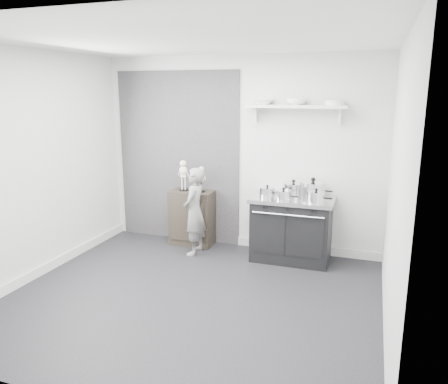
{
  "coord_description": "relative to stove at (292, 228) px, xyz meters",
  "views": [
    {
      "loc": [
        1.78,
        -4.06,
        2.22
      ],
      "look_at": [
        0.06,
        0.95,
        0.99
      ],
      "focal_mm": 35.0,
      "sensor_mm": 36.0,
      "label": 1
    }
  ],
  "objects": [
    {
      "name": "wall_shelf",
      "position": [
        -0.03,
        0.2,
        1.58
      ],
      "size": [
        1.3,
        0.26,
        0.24
      ],
      "color": "silver",
      "rests_on": "room_shell"
    },
    {
      "name": "pot_back_right",
      "position": [
        0.24,
        0.1,
        0.53
      ],
      "size": [
        0.43,
        0.34,
        0.27
      ],
      "color": "silver",
      "rests_on": "stove"
    },
    {
      "name": "pot_front_center",
      "position": [
        -0.09,
        -0.17,
        0.49
      ],
      "size": [
        0.29,
        0.21,
        0.16
      ],
      "color": "silver",
      "rests_on": "stove"
    },
    {
      "name": "pot_front_right",
      "position": [
        0.32,
        -0.18,
        0.5
      ],
      "size": [
        0.31,
        0.23,
        0.19
      ],
      "color": "silver",
      "rests_on": "stove"
    },
    {
      "name": "bowl_large",
      "position": [
        -0.47,
        0.19,
        1.64
      ],
      "size": [
        0.28,
        0.28,
        0.07
      ],
      "primitive_type": "imported",
      "color": "white",
      "rests_on": "wall_shelf"
    },
    {
      "name": "ground",
      "position": [
        -0.83,
        -1.48,
        -0.43
      ],
      "size": [
        4.0,
        4.0,
        0.0
      ],
      "primitive_type": "plane",
      "color": "black",
      "rests_on": "ground"
    },
    {
      "name": "child",
      "position": [
        -1.3,
        -0.22,
        0.18
      ],
      "size": [
        0.3,
        0.45,
        1.21
      ],
      "primitive_type": "imported",
      "rotation": [
        0.0,
        0.0,
        -1.56
      ],
      "color": "slate",
      "rests_on": "ground"
    },
    {
      "name": "bowl_small",
      "position": [
        -0.03,
        0.19,
        1.65
      ],
      "size": [
        0.26,
        0.26,
        0.08
      ],
      "primitive_type": "imported",
      "color": "white",
      "rests_on": "wall_shelf"
    },
    {
      "name": "plate_stack",
      "position": [
        0.45,
        0.19,
        1.64
      ],
      "size": [
        0.24,
        0.24,
        0.06
      ],
      "primitive_type": "cylinder",
      "color": "white",
      "rests_on": "wall_shelf"
    },
    {
      "name": "room_shell",
      "position": [
        -0.92,
        -1.33,
        1.21
      ],
      "size": [
        4.02,
        3.62,
        2.71
      ],
      "color": "silver",
      "rests_on": "ground"
    },
    {
      "name": "side_cabinet",
      "position": [
        -1.49,
        0.13,
        -0.03
      ],
      "size": [
        0.62,
        0.36,
        0.8
      ],
      "primitive_type": "cube",
      "color": "black",
      "rests_on": "ground"
    },
    {
      "name": "skeleton_torso",
      "position": [
        -1.34,
        0.13,
        0.58
      ],
      "size": [
        0.12,
        0.08,
        0.42
      ],
      "primitive_type": null,
      "color": "beige",
      "rests_on": "side_cabinet"
    },
    {
      "name": "pot_back_left",
      "position": [
        -0.02,
        0.13,
        0.51
      ],
      "size": [
        0.36,
        0.27,
        0.21
      ],
      "color": "silver",
      "rests_on": "stove"
    },
    {
      "name": "skeleton_full",
      "position": [
        -1.62,
        0.13,
        0.63
      ],
      "size": [
        0.14,
        0.09,
        0.51
      ],
      "primitive_type": null,
      "color": "beige",
      "rests_on": "side_cabinet"
    },
    {
      "name": "pot_front_left",
      "position": [
        -0.32,
        -0.09,
        0.49
      ],
      "size": [
        0.29,
        0.2,
        0.17
      ],
      "color": "silver",
      "rests_on": "stove"
    },
    {
      "name": "stove",
      "position": [
        0.0,
        0.0,
        0.0
      ],
      "size": [
        1.07,
        0.67,
        0.86
      ],
      "color": "black",
      "rests_on": "ground"
    }
  ]
}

